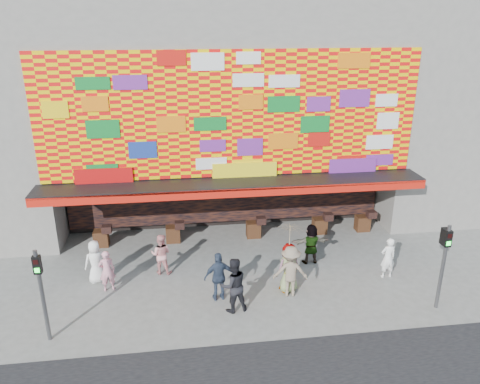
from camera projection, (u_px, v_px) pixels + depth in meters
The scene contains 14 objects.
ground at pixel (246, 296), 16.25m from camera, with size 90.00×90.00×0.00m, color slate.
shop_building at pixel (221, 104), 21.99m from camera, with size 15.20×9.40×10.00m.
signal_left at pixel (41, 286), 13.42m from camera, with size 0.22×0.20×3.00m.
signal_right at pixel (444, 258), 14.98m from camera, with size 0.22×0.20×3.00m.
ped_a at pixel (96, 262), 16.88m from camera, with size 0.80×0.52×1.63m, color white.
ped_b at pixel (107, 271), 16.35m from camera, with size 0.56×0.37×1.54m, color pink.
ped_c at pixel (233, 285), 15.15m from camera, with size 0.92×0.72×1.89m, color black.
ped_d at pixel (291, 271), 16.02m from camera, with size 1.20×0.69×1.85m, color gray.
ped_e at pixel (219, 277), 15.78m from camera, with size 1.03×0.43×1.76m, color #313E56.
ped_f at pixel (311, 244), 18.20m from camera, with size 1.50×0.48×1.62m, color gray.
ped_g at pixel (289, 268), 16.29m from camera, with size 0.88×0.57×1.81m, color gray.
ped_h at pixel (388, 258), 17.19m from camera, with size 0.58×0.38×1.59m, color white.
ped_i at pixel (161, 254), 17.47m from camera, with size 0.77×0.60×1.58m, color pink.
parasol at pixel (290, 236), 15.86m from camera, with size 0.96×0.98×1.79m.
Camera 1 is at (-2.08, -13.78, 9.11)m, focal length 35.00 mm.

